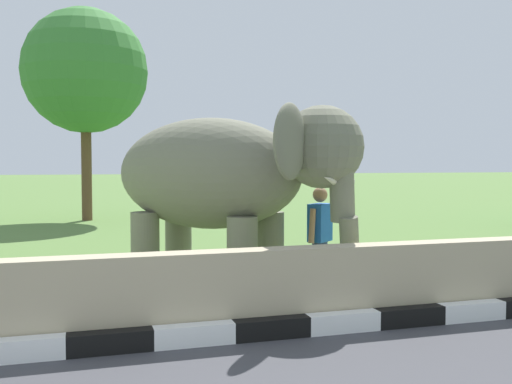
# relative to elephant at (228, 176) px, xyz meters

# --- Properties ---
(striped_curb) EXTENTS (16.20, 0.20, 0.24)m
(striped_curb) POSITION_rel_elephant_xyz_m (-2.31, -2.27, -1.71)
(striped_curb) COLOR white
(striped_curb) RESTS_ON ground_plane
(barrier_parapet) EXTENTS (28.00, 0.36, 1.00)m
(barrier_parapet) POSITION_rel_elephant_xyz_m (0.04, -1.97, -1.33)
(barrier_parapet) COLOR tan
(barrier_parapet) RESTS_ON ground_plane
(elephant) EXTENTS (3.86, 3.81, 2.83)m
(elephant) POSITION_rel_elephant_xyz_m (0.00, 0.00, 0.00)
(elephant) COLOR slate
(elephant) RESTS_ON ground_plane
(person_handler) EXTENTS (0.55, 0.48, 1.66)m
(person_handler) POSITION_rel_elephant_xyz_m (1.39, -0.25, -0.90)
(person_handler) COLOR navy
(person_handler) RESTS_ON ground_plane
(tree_distant) EXTENTS (4.36, 4.36, 7.45)m
(tree_distant) POSITION_rel_elephant_xyz_m (-1.89, 13.05, 3.42)
(tree_distant) COLOR brown
(tree_distant) RESTS_ON ground_plane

